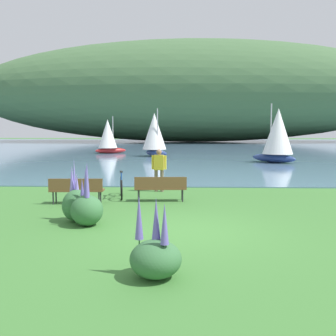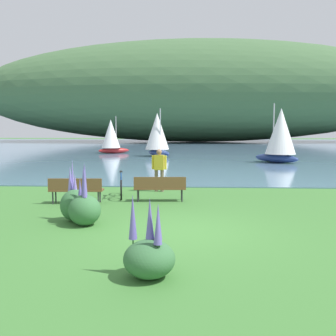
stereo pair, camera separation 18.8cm
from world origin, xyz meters
name	(u,v)px [view 2 (the right image)]	position (x,y,z in m)	size (l,w,h in m)	color
ground_plane	(184,231)	(0.00, 0.00, 0.00)	(200.00, 200.00, 0.00)	#3D7533
bay_water	(186,146)	(0.00, 47.09, 0.02)	(180.00, 80.00, 0.04)	#5B7F9E
distant_hillside	(196,92)	(1.94, 67.15, 9.88)	(89.39, 28.00, 19.68)	#42663D
park_bench_near_camera	(160,187)	(-0.86, 3.89, 0.52)	(1.83, 0.59, 0.88)	brown
park_bench_further_along	(76,188)	(-3.67, 3.35, 0.52)	(1.82, 0.56, 0.88)	brown
bicycle_leaning_near_bench	(121,187)	(-2.35, 4.62, 0.40)	(0.36, 1.75, 1.01)	black
person_at_shoreline	(159,167)	(-1.04, 6.02, 0.98)	(0.61, 0.26, 1.71)	#72604C
echium_bush_closest_to_camera	(85,208)	(-2.59, 0.48, 0.47)	(0.84, 0.84, 1.67)	#386B3D
echium_bush_beside_closest	(75,204)	(-2.99, 0.94, 0.47)	(0.80, 0.80, 1.70)	#386B3D
echium_bush_mid_cluster	(149,255)	(-0.57, -2.94, 0.39)	(0.89, 0.89, 1.40)	#386B3D
sailboat_nearest_to_shore	(280,135)	(6.92, 19.21, 2.10)	(3.42, 3.57, 4.38)	navy
sailboat_mid_bay	(157,134)	(-2.61, 25.53, 2.07)	(3.04, 3.70, 4.32)	navy
sailboat_toward_hillside	(111,136)	(-7.69, 29.65, 1.83)	(3.30, 2.58, 3.80)	#B22323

